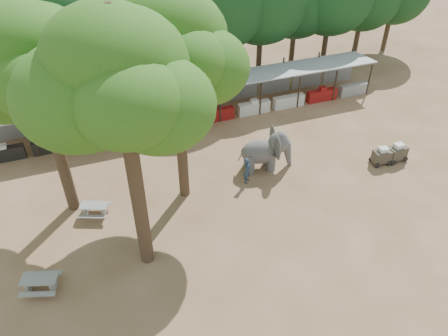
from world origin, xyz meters
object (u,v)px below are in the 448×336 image
object	(u,v)px
yard_tree_back	(171,48)
picnic_table_near	(40,282)
yard_tree_left	(32,65)
cart_front	(382,156)
yard_tree_center	(115,82)
handler	(247,170)
elephant	(266,151)
picnic_table_far	(95,209)
cart_back	(397,152)

from	to	relation	value
yard_tree_back	picnic_table_near	distance (m)	11.93
yard_tree_left	cart_front	world-z (taller)	yard_tree_left
yard_tree_left	yard_tree_back	distance (m)	6.09
yard_tree_center	yard_tree_left	bearing A→B (deg)	120.96
handler	elephant	bearing A→B (deg)	-21.61
yard_tree_left	picnic_table_near	bearing A→B (deg)	-107.10
cart_front	yard_tree_back	bearing A→B (deg)	177.25
picnic_table_near	cart_front	size ratio (longest dim) A/B	1.52
yard_tree_left	elephant	xyz separation A→B (m)	(11.43, -0.51, -6.96)
yard_tree_left	elephant	distance (m)	13.39
picnic_table_far	picnic_table_near	bearing A→B (deg)	-103.08
handler	yard_tree_center	bearing A→B (deg)	156.37
yard_tree_left	cart_back	xyz separation A→B (m)	(19.36, -2.65, -7.59)
cart_front	cart_back	distance (m)	1.08
yard_tree_left	cart_back	distance (m)	20.96
handler	cart_back	size ratio (longest dim) A/B	1.27
yard_tree_back	cart_front	world-z (taller)	yard_tree_back
elephant	handler	bearing A→B (deg)	-138.79
elephant	cart_front	bearing A→B (deg)	-5.40
handler	cart_front	size ratio (longest dim) A/B	1.32
handler	cart_front	distance (m)	8.52
yard_tree_center	yard_tree_back	xyz separation A→B (m)	(3.00, 4.00, -0.67)
elephant	picnic_table_near	world-z (taller)	elephant
elephant	picnic_table_far	distance (m)	10.31
yard_tree_center	elephant	size ratio (longest dim) A/B	3.62
yard_tree_left	cart_back	bearing A→B (deg)	-7.79
picnic_table_far	cart_front	xyz separation A→B (m)	(17.10, -1.31, 0.10)
yard_tree_left	picnic_table_far	xyz separation A→B (m)	(1.18, -1.29, -7.72)
elephant	cart_back	size ratio (longest dim) A/B	2.54
elephant	picnic_table_near	size ratio (longest dim) A/B	1.74
handler	cart_back	xyz separation A→B (m)	(9.51, -1.23, -0.22)
handler	picnic_table_far	distance (m)	8.68
yard_tree_center	picnic_table_near	xyz separation A→B (m)	(-4.65, -0.37, -8.70)
cart_back	handler	bearing A→B (deg)	168.98
yard_tree_left	cart_back	size ratio (longest dim) A/B	8.42
handler	cart_back	distance (m)	9.59
elephant	handler	distance (m)	1.87
yard_tree_left	handler	bearing A→B (deg)	-8.19
yard_tree_center	cart_front	world-z (taller)	yard_tree_center
yard_tree_back	cart_back	size ratio (longest dim) A/B	8.68
elephant	picnic_table_far	bearing A→B (deg)	-164.11
cart_front	yard_tree_left	bearing A→B (deg)	176.58
yard_tree_back	picnic_table_far	bearing A→B (deg)	-176.54
picnic_table_far	cart_back	distance (m)	18.23
cart_front	cart_back	world-z (taller)	cart_back
picnic_table_far	yard_tree_center	bearing A→B (deg)	-42.17
yard_tree_back	elephant	size ratio (longest dim) A/B	3.42
yard_tree_center	picnic_table_far	xyz separation A→B (m)	(-1.82, 3.71, -8.73)
yard_tree_left	picnic_table_far	distance (m)	7.92
handler	picnic_table_near	xyz separation A→B (m)	(-11.50, -3.96, -0.32)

